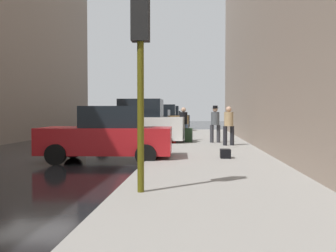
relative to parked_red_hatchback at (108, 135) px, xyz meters
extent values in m
plane|color=black|center=(-2.65, 0.44, -0.85)|extent=(120.00, 120.00, 0.00)
cube|color=gray|center=(3.35, 0.44, -0.77)|extent=(4.00, 40.00, 0.15)
cube|color=#B2191E|center=(-0.05, 0.00, -0.16)|extent=(4.27, 2.00, 0.84)
cube|color=black|center=(0.15, 0.01, 0.59)|extent=(1.95, 1.64, 0.70)
cylinder|color=black|center=(-1.45, 0.86, -0.53)|extent=(0.65, 0.24, 0.64)
cylinder|color=black|center=(-1.37, -0.97, -0.53)|extent=(0.65, 0.24, 0.64)
cylinder|color=black|center=(1.28, 0.97, -0.53)|extent=(0.65, 0.24, 0.64)
cylinder|color=black|center=(1.35, -0.87, -0.53)|extent=(0.65, 0.24, 0.64)
cube|color=silver|center=(-0.05, 6.31, -0.03)|extent=(4.63, 1.91, 1.10)
cube|color=black|center=(0.15, 6.31, 0.95)|extent=(2.10, 1.60, 0.90)
cylinder|color=black|center=(-1.53, 7.25, -0.53)|extent=(0.64, 0.23, 0.64)
cylinder|color=black|center=(-1.56, 5.41, -0.53)|extent=(0.64, 0.23, 0.64)
cylinder|color=black|center=(1.46, 7.21, -0.53)|extent=(0.64, 0.23, 0.64)
cylinder|color=black|center=(1.43, 5.37, -0.53)|extent=(0.64, 0.23, 0.64)
cube|color=navy|center=(-0.05, 12.52, -0.16)|extent=(4.27, 2.00, 0.84)
cube|color=black|center=(0.15, 12.52, 0.59)|extent=(1.95, 1.64, 0.70)
cylinder|color=black|center=(-1.37, 13.50, -0.53)|extent=(0.65, 0.24, 0.64)
cylinder|color=black|center=(-1.45, 11.66, -0.53)|extent=(0.65, 0.24, 0.64)
cylinder|color=black|center=(1.35, 13.39, -0.53)|extent=(0.65, 0.24, 0.64)
cylinder|color=black|center=(1.28, 11.55, -0.53)|extent=(0.65, 0.24, 0.64)
cube|color=brown|center=(-0.05, 18.37, -0.03)|extent=(4.64, 1.95, 1.10)
cube|color=black|center=(0.15, 18.38, 0.95)|extent=(2.11, 1.61, 0.90)
cylinder|color=black|center=(-1.56, 19.26, -0.53)|extent=(0.65, 0.24, 0.64)
cylinder|color=black|center=(-1.52, 17.42, -0.53)|extent=(0.65, 0.24, 0.64)
cylinder|color=black|center=(1.43, 19.33, -0.53)|extent=(0.65, 0.24, 0.64)
cylinder|color=black|center=(1.47, 17.49, -0.53)|extent=(0.65, 0.24, 0.64)
cube|color=black|center=(-0.05, 24.40, -0.03)|extent=(4.64, 1.94, 1.10)
cube|color=black|center=(0.15, 24.41, 0.95)|extent=(2.10, 1.61, 0.90)
cylinder|color=black|center=(-1.56, 25.29, -0.53)|extent=(0.64, 0.23, 0.64)
cylinder|color=black|center=(-1.52, 23.45, -0.53)|extent=(0.64, 0.23, 0.64)
cylinder|color=black|center=(1.43, 25.36, -0.53)|extent=(0.64, 0.23, 0.64)
cylinder|color=black|center=(1.47, 23.52, -0.53)|extent=(0.64, 0.23, 0.64)
cube|color=#193828|center=(-0.05, 30.65, -0.16)|extent=(4.24, 1.94, 0.84)
cube|color=black|center=(0.15, 30.64, 0.59)|extent=(1.93, 1.61, 0.70)
cylinder|color=black|center=(-1.39, 31.60, -0.53)|extent=(0.65, 0.24, 0.64)
cylinder|color=black|center=(-1.43, 29.76, -0.53)|extent=(0.65, 0.24, 0.64)
cylinder|color=black|center=(1.34, 31.53, -0.53)|extent=(0.65, 0.24, 0.64)
cylinder|color=black|center=(1.30, 29.69, -0.53)|extent=(0.65, 0.24, 0.64)
cylinder|color=red|center=(1.80, 5.67, -0.42)|extent=(0.22, 0.22, 0.55)
sphere|color=red|center=(1.80, 5.67, -0.09)|extent=(0.20, 0.20, 0.20)
cylinder|color=red|center=(1.64, 5.67, -0.40)|extent=(0.10, 0.09, 0.09)
cylinder|color=red|center=(1.96, 5.67, -0.40)|extent=(0.10, 0.09, 0.09)
cylinder|color=#514C0F|center=(1.85, -5.28, 1.10)|extent=(0.12, 0.12, 3.60)
cube|color=black|center=(1.85, -5.28, 2.45)|extent=(0.32, 0.24, 0.90)
sphere|color=red|center=(1.85, -5.14, 2.73)|extent=(0.14, 0.14, 0.14)
sphere|color=yellow|center=(1.85, -5.14, 2.45)|extent=(0.14, 0.14, 0.14)
sphere|color=green|center=(1.85, -5.14, 2.17)|extent=(0.14, 0.14, 0.14)
cylinder|color=#728CB2|center=(2.37, 7.30, -0.27)|extent=(0.22, 0.22, 0.85)
cylinder|color=#728CB2|center=(2.06, 7.21, -0.27)|extent=(0.22, 0.22, 0.85)
cylinder|color=black|center=(2.22, 7.25, 0.46)|extent=(0.50, 0.50, 0.62)
sphere|color=tan|center=(2.22, 7.25, 0.89)|extent=(0.24, 0.24, 0.24)
cylinder|color=#333338|center=(3.94, 6.18, -0.27)|extent=(0.20, 0.20, 0.85)
cylinder|color=#333338|center=(3.62, 6.15, -0.27)|extent=(0.20, 0.20, 0.85)
cylinder|color=#4C5156|center=(3.78, 6.16, 0.46)|extent=(0.44, 0.44, 0.62)
sphere|color=tan|center=(3.78, 6.16, 0.89)|extent=(0.24, 0.24, 0.24)
cylinder|color=black|center=(3.78, 6.16, 0.96)|extent=(0.34, 0.34, 0.02)
cylinder|color=black|center=(3.78, 6.16, 1.02)|extent=(0.23, 0.23, 0.11)
cylinder|color=black|center=(4.13, 4.57, -0.27)|extent=(0.22, 0.22, 0.85)
cylinder|color=black|center=(4.44, 4.65, -0.27)|extent=(0.22, 0.22, 0.85)
cylinder|color=tan|center=(4.29, 4.61, 0.46)|extent=(0.48, 0.48, 0.62)
sphere|color=tan|center=(4.29, 4.61, 0.89)|extent=(0.24, 0.24, 0.24)
cube|color=black|center=(2.50, 6.47, -0.36)|extent=(0.39, 0.58, 0.68)
cylinder|color=#333333|center=(2.50, 6.47, 0.16)|extent=(0.02, 0.02, 0.36)
cube|color=black|center=(3.78, -0.05, -0.56)|extent=(0.32, 0.44, 0.28)
camera|label=1|loc=(2.84, -11.93, 0.73)|focal=40.00mm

